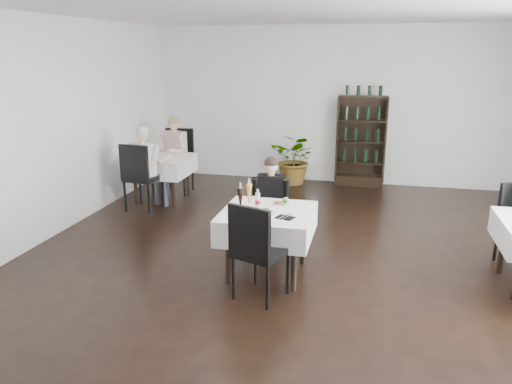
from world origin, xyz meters
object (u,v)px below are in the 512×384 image
wine_shelf (361,142)px  main_table (268,223)px  potted_tree (295,159)px  diner_main (270,198)px

wine_shelf → main_table: wine_shelf is taller
potted_tree → main_table: bearing=-85.6°
wine_shelf → potted_tree: size_ratio=1.76×
wine_shelf → diner_main: 3.81m
potted_tree → diner_main: 3.49m
potted_tree → diner_main: size_ratio=0.79×
main_table → potted_tree: potted_tree is taller
main_table → diner_main: bearing=99.0°
potted_tree → wine_shelf: bearing=9.2°
wine_shelf → main_table: size_ratio=1.70×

